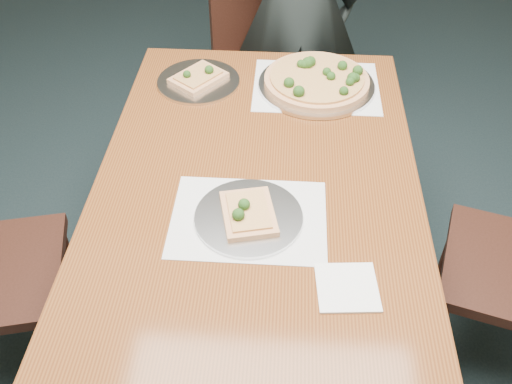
# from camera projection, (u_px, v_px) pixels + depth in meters

# --- Properties ---
(dining_table) EXTENTS (0.90, 1.50, 0.75)m
(dining_table) POSITION_uv_depth(u_px,v_px,m) (256.00, 216.00, 1.61)
(dining_table) COLOR #572A11
(dining_table) RESTS_ON ground
(chair_far) EXTENTS (0.55, 0.55, 0.91)m
(chair_far) POSITION_uv_depth(u_px,v_px,m) (264.00, 52.00, 2.55)
(chair_far) COLOR black
(chair_far) RESTS_ON ground
(diner) EXTENTS (0.59, 0.42, 1.53)m
(diner) POSITION_uv_depth(u_px,v_px,m) (297.00, 2.00, 2.36)
(diner) COLOR black
(diner) RESTS_ON ground
(placemat_main) EXTENTS (0.42, 0.32, 0.00)m
(placemat_main) POSITION_uv_depth(u_px,v_px,m) (316.00, 86.00, 1.92)
(placemat_main) COLOR white
(placemat_main) RESTS_ON dining_table
(placemat_near) EXTENTS (0.40, 0.30, 0.00)m
(placemat_near) POSITION_uv_depth(u_px,v_px,m) (249.00, 219.00, 1.47)
(placemat_near) COLOR white
(placemat_near) RESTS_ON dining_table
(pizza_pan) EXTENTS (0.39, 0.39, 0.07)m
(pizza_pan) POSITION_uv_depth(u_px,v_px,m) (317.00, 81.00, 1.91)
(pizza_pan) COLOR silver
(pizza_pan) RESTS_ON dining_table
(slice_plate_near) EXTENTS (0.28, 0.28, 0.06)m
(slice_plate_near) POSITION_uv_depth(u_px,v_px,m) (248.00, 215.00, 1.46)
(slice_plate_near) COLOR silver
(slice_plate_near) RESTS_ON dining_table
(slice_plate_far) EXTENTS (0.28, 0.28, 0.06)m
(slice_plate_far) POSITION_uv_depth(u_px,v_px,m) (199.00, 80.00, 1.93)
(slice_plate_far) COLOR silver
(slice_plate_far) RESTS_ON dining_table
(napkin) EXTENTS (0.15, 0.15, 0.01)m
(napkin) POSITION_uv_depth(u_px,v_px,m) (347.00, 287.00, 1.31)
(napkin) COLOR white
(napkin) RESTS_ON dining_table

